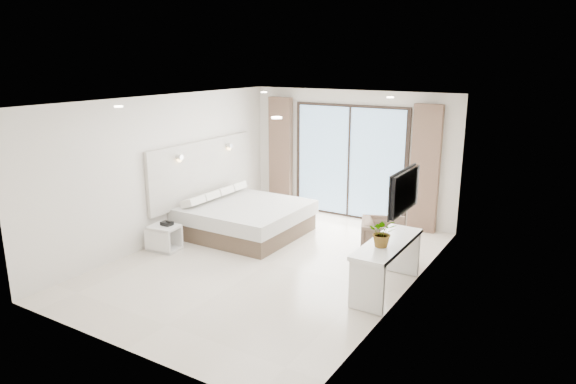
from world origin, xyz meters
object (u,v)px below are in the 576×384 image
(nightstand, at_px, (165,238))
(armchair, at_px, (383,237))
(bed, at_px, (245,218))
(console_desk, at_px, (387,255))

(nightstand, bearing_deg, armchair, 19.18)
(armchair, bearing_deg, nightstand, 94.15)
(bed, xyz_separation_m, nightstand, (-0.69, -1.47, -0.08))
(bed, bearing_deg, nightstand, -114.94)
(console_desk, bearing_deg, nightstand, -173.17)
(bed, height_order, console_desk, console_desk)
(console_desk, bearing_deg, armchair, 113.11)
(bed, relative_size, console_desk, 1.29)
(nightstand, bearing_deg, bed, 58.40)
(bed, relative_size, nightstand, 3.93)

